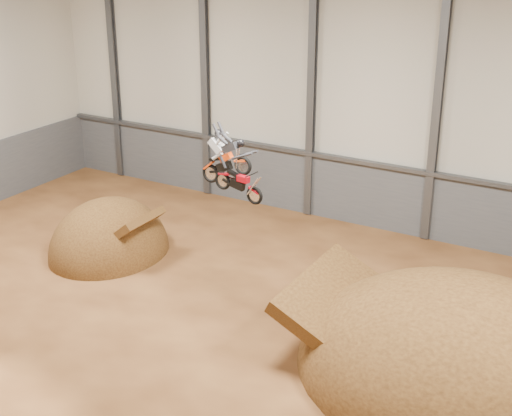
{
  "coord_description": "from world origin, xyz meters",
  "views": [
    {
      "loc": [
        12.51,
        -18.49,
        14.98
      ],
      "look_at": [
        -0.46,
        4.0,
        4.65
      ],
      "focal_mm": 50.0,
      "sensor_mm": 36.0,
      "label": 1
    }
  ],
  "objects": [
    {
      "name": "steel_column_1",
      "position": [
        -10.0,
        14.8,
        7.0
      ],
      "size": [
        0.4,
        0.36,
        13.9
      ],
      "primitive_type": "cube",
      "color": "#47494F",
      "rests_on": "ground"
    },
    {
      "name": "back_wall",
      "position": [
        0.0,
        15.0,
        7.0
      ],
      "size": [
        40.0,
        0.1,
        14.0
      ],
      "primitive_type": "cube",
      "color": "beige",
      "rests_on": "ground"
    },
    {
      "name": "steel_rail",
      "position": [
        0.0,
        14.75,
        3.55
      ],
      "size": [
        39.8,
        0.35,
        0.2
      ],
      "primitive_type": "cube",
      "color": "#47494F",
      "rests_on": "lower_band_back"
    },
    {
      "name": "steel_column_3",
      "position": [
        3.33,
        14.8,
        7.0
      ],
      "size": [
        0.4,
        0.36,
        13.9
      ],
      "primitive_type": "cube",
      "color": "#47494F",
      "rests_on": "ground"
    },
    {
      "name": "takeoff_ramp",
      "position": [
        -9.57,
        5.4,
        0.0
      ],
      "size": [
        5.47,
        6.31,
        5.47
      ],
      "primitive_type": "ellipsoid",
      "color": "#3A220E",
      "rests_on": "ground"
    },
    {
      "name": "fmx_rider_a",
      "position": [
        -1.61,
        3.92,
        6.78
      ],
      "size": [
        3.03,
        0.99,
        2.88
      ],
      "primitive_type": null,
      "rotation": [
        0.0,
        -0.37,
        -0.03
      ],
      "color": "#EE420D"
    },
    {
      "name": "lower_band_back",
      "position": [
        0.0,
        14.9,
        1.75
      ],
      "size": [
        39.8,
        0.18,
        3.5
      ],
      "primitive_type": "cube",
      "color": "#4F5156",
      "rests_on": "ground"
    },
    {
      "name": "steel_column_2",
      "position": [
        -3.33,
        14.8,
        7.0
      ],
      "size": [
        0.4,
        0.36,
        13.9
      ],
      "primitive_type": "cube",
      "color": "#47494F",
      "rests_on": "ground"
    },
    {
      "name": "floor",
      "position": [
        0.0,
        0.0,
        0.0
      ],
      "size": [
        40.0,
        40.0,
        0.0
      ],
      "primitive_type": "plane",
      "color": "#512D15",
      "rests_on": "ground"
    },
    {
      "name": "fmx_rider_b",
      "position": [
        -0.67,
        2.94,
        6.72
      ],
      "size": [
        3.41,
        1.19,
        3.0
      ],
      "primitive_type": null,
      "rotation": [
        0.0,
        0.17,
        -0.11
      ],
      "color": "#B90714"
    },
    {
      "name": "landing_ramp",
      "position": [
        8.13,
        3.69,
        0.0
      ],
      "size": [
        11.9,
        10.53,
        6.87
      ],
      "primitive_type": "ellipsoid",
      "color": "#3A220E",
      "rests_on": "ground"
    },
    {
      "name": "steel_column_0",
      "position": [
        -16.67,
        14.8,
        7.0
      ],
      "size": [
        0.4,
        0.36,
        13.9
      ],
      "primitive_type": "cube",
      "color": "#47494F",
      "rests_on": "ground"
    }
  ]
}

